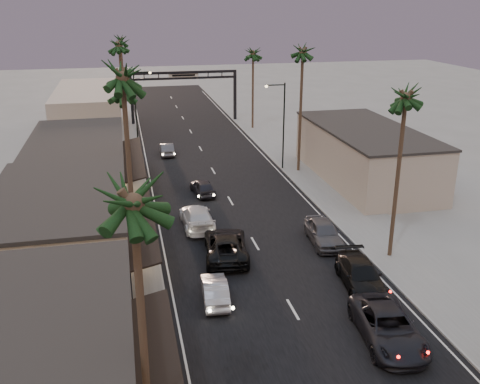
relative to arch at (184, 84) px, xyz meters
name	(u,v)px	position (x,y,z in m)	size (l,w,h in m)	color
ground	(224,190)	(0.00, -30.00, -5.53)	(200.00, 200.00, 0.00)	slate
road	(215,174)	(0.00, -25.00, -5.53)	(14.00, 120.00, 0.02)	black
sidewalk_left	(119,160)	(-9.50, -18.00, -5.47)	(5.00, 92.00, 0.12)	slate
sidewalk_right	(284,150)	(9.50, -18.00, -5.47)	(5.00, 92.00, 0.12)	slate
storefront_near	(30,384)	(-13.00, -58.00, -2.78)	(8.00, 12.00, 5.50)	#B5A98A
storefront_mid	(62,237)	(-13.00, -44.00, -2.78)	(8.00, 14.00, 5.50)	#A09080
storefront_far	(79,167)	(-13.00, -28.00, -3.03)	(8.00, 16.00, 5.00)	#B5A98A
storefront_dist	(89,112)	(-13.00, -5.00, -2.53)	(8.00, 20.00, 6.00)	#A09080
building_right	(365,155)	(14.00, -30.00, -3.03)	(8.00, 18.00, 5.00)	#A09080
arch	(184,84)	(0.00, 0.00, 0.00)	(15.20, 0.40, 7.27)	black
streetlight_right	(281,119)	(6.92, -25.00, -0.20)	(2.13, 0.30, 9.00)	black
streetlight_left	(138,102)	(-6.92, -12.00, -0.20)	(2.13, 0.30, 9.00)	black
palm_la	(132,190)	(-8.60, -61.00, 5.91)	(3.20, 3.20, 13.20)	#38281C
palm_lb	(122,70)	(-8.60, -48.00, 7.85)	(3.20, 3.20, 15.20)	#38281C
palm_lc	(123,87)	(-8.60, -34.00, 4.94)	(3.20, 3.20, 12.20)	#38281C
palm_ld	(119,42)	(-8.60, -15.00, 6.88)	(3.20, 3.20, 14.20)	#38281C
palm_ra	(407,91)	(8.60, -46.00, 5.91)	(3.20, 3.20, 13.20)	#38281C
palm_rb	(303,48)	(8.60, -26.00, 6.88)	(3.20, 3.20, 14.20)	#38281C
palm_rc	(253,50)	(8.60, -6.00, 4.94)	(3.20, 3.20, 12.20)	#38281C
palm_far	(120,37)	(-8.30, 8.00, 5.91)	(3.20, 3.20, 13.20)	#38281C
oncoming_pickup	(226,245)	(-2.46, -43.54, -4.68)	(2.84, 6.16, 1.71)	black
oncoming_silver	(215,290)	(-4.18, -49.04, -4.86)	(1.43, 4.10, 1.35)	gray
oncoming_white	(197,217)	(-3.68, -38.04, -4.72)	(2.28, 5.61, 1.63)	silver
oncoming_dgrey	(203,187)	(-2.15, -30.82, -4.83)	(1.66, 4.11, 1.40)	black
oncoming_grey_far	(167,149)	(-4.11, -16.82, -4.85)	(1.44, 4.12, 1.36)	#454549
curbside_near	(388,327)	(3.88, -54.88, -4.69)	(2.79, 6.05, 1.68)	black
curbside_black	(361,275)	(4.87, -49.38, -4.73)	(2.24, 5.52, 1.60)	black
curbside_grey	(324,232)	(4.90, -42.95, -4.68)	(2.03, 5.03, 1.72)	#414145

